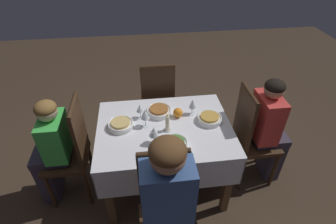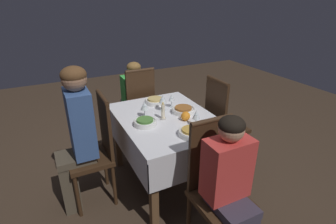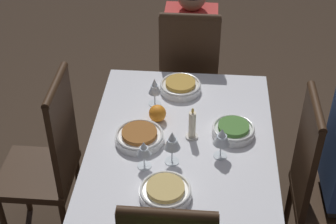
{
  "view_description": "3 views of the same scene",
  "coord_description": "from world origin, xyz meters",
  "px_view_note": "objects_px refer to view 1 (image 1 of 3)",
  "views": [
    {
      "loc": [
        0.18,
        1.63,
        2.12
      ],
      "look_at": [
        -0.03,
        0.02,
        0.89
      ],
      "focal_mm": 28.0,
      "sensor_mm": 36.0,
      "label": 1
    },
    {
      "loc": [
        -1.94,
        0.95,
        1.75
      ],
      "look_at": [
        -0.08,
        0.03,
        0.81
      ],
      "focal_mm": 28.0,
      "sensor_mm": 36.0,
      "label": 2
    },
    {
      "loc": [
        1.78,
        0.08,
        2.25
      ],
      "look_at": [
        -0.1,
        -0.07,
        0.8
      ],
      "focal_mm": 55.0,
      "sensor_mm": 36.0,
      "label": 3
    }
  ],
  "objects_px": {
    "candle_centerpiece": "(167,124)",
    "chair_east": "(72,150)",
    "chair_west": "(251,135)",
    "bowl_east": "(121,124)",
    "person_child_red": "(269,128)",
    "bowl_south": "(159,111)",
    "bowl_west": "(209,118)",
    "wine_glass_west": "(193,104)",
    "wine_glass_south": "(140,109)",
    "wine_glass_north": "(154,132)",
    "person_adult_denim": "(169,215)",
    "dining_table": "(165,137)",
    "chair_north": "(166,210)",
    "chair_south": "(158,100)",
    "orange_fruit": "(178,113)",
    "wine_glass_east": "(145,115)",
    "bowl_north": "(175,144)",
    "person_child_green": "(51,149)"
  },
  "relations": [
    {
      "from": "dining_table",
      "to": "bowl_south",
      "type": "bearing_deg",
      "value": -82.05
    },
    {
      "from": "person_child_green",
      "to": "dining_table",
      "type": "bearing_deg",
      "value": 89.4
    },
    {
      "from": "orange_fruit",
      "to": "wine_glass_north",
      "type": "bearing_deg",
      "value": 52.47
    },
    {
      "from": "chair_east",
      "to": "person_adult_denim",
      "type": "relative_size",
      "value": 0.79
    },
    {
      "from": "chair_south",
      "to": "chair_west",
      "type": "bearing_deg",
      "value": 140.31
    },
    {
      "from": "chair_west",
      "to": "person_child_red",
      "type": "height_order",
      "value": "person_child_red"
    },
    {
      "from": "chair_south",
      "to": "person_child_red",
      "type": "bearing_deg",
      "value": 145.4
    },
    {
      "from": "wine_glass_east",
      "to": "chair_east",
      "type": "bearing_deg",
      "value": 2.13
    },
    {
      "from": "candle_centerpiece",
      "to": "chair_east",
      "type": "bearing_deg",
      "value": -3.95
    },
    {
      "from": "chair_west",
      "to": "wine_glass_south",
      "type": "xyz_separation_m",
      "value": [
        0.97,
        -0.15,
        0.27
      ]
    },
    {
      "from": "bowl_east",
      "to": "bowl_west",
      "type": "bearing_deg",
      "value": 178.91
    },
    {
      "from": "chair_north",
      "to": "chair_west",
      "type": "bearing_deg",
      "value": 37.27
    },
    {
      "from": "chair_west",
      "to": "bowl_north",
      "type": "bearing_deg",
      "value": 107.71
    },
    {
      "from": "chair_south",
      "to": "bowl_north",
      "type": "bearing_deg",
      "value": 93.56
    },
    {
      "from": "chair_north",
      "to": "bowl_south",
      "type": "xyz_separation_m",
      "value": [
        -0.04,
        -0.83,
        0.21
      ]
    },
    {
      "from": "bowl_north",
      "to": "chair_west",
      "type": "bearing_deg",
      "value": -162.29
    },
    {
      "from": "wine_glass_north",
      "to": "wine_glass_south",
      "type": "distance_m",
      "value": 0.34
    },
    {
      "from": "chair_west",
      "to": "bowl_east",
      "type": "height_order",
      "value": "chair_west"
    },
    {
      "from": "wine_glass_east",
      "to": "bowl_south",
      "type": "xyz_separation_m",
      "value": [
        -0.12,
        -0.16,
        -0.09
      ]
    },
    {
      "from": "chair_west",
      "to": "orange_fruit",
      "type": "height_order",
      "value": "chair_west"
    },
    {
      "from": "person_child_green",
      "to": "bowl_south",
      "type": "xyz_separation_m",
      "value": [
        -0.91,
        -0.18,
        0.18
      ]
    },
    {
      "from": "chair_east",
      "to": "chair_south",
      "type": "bearing_deg",
      "value": 129.22
    },
    {
      "from": "chair_east",
      "to": "dining_table",
      "type": "bearing_deg",
      "value": 89.28
    },
    {
      "from": "person_adult_denim",
      "to": "wine_glass_north",
      "type": "bearing_deg",
      "value": 92.96
    },
    {
      "from": "chair_north",
      "to": "person_child_red",
      "type": "xyz_separation_m",
      "value": [
        -1.0,
        -0.64,
        0.06
      ]
    },
    {
      "from": "chair_east",
      "to": "bowl_east",
      "type": "height_order",
      "value": "chair_east"
    },
    {
      "from": "wine_glass_north",
      "to": "orange_fruit",
      "type": "height_order",
      "value": "wine_glass_north"
    },
    {
      "from": "chair_east",
      "to": "person_child_green",
      "type": "height_order",
      "value": "person_child_green"
    },
    {
      "from": "chair_south",
      "to": "wine_glass_west",
      "type": "xyz_separation_m",
      "value": [
        -0.26,
        0.49,
        0.28
      ]
    },
    {
      "from": "chair_east",
      "to": "candle_centerpiece",
      "type": "height_order",
      "value": "chair_east"
    },
    {
      "from": "wine_glass_north",
      "to": "wine_glass_south",
      "type": "height_order",
      "value": "wine_glass_north"
    },
    {
      "from": "chair_west",
      "to": "wine_glass_south",
      "type": "distance_m",
      "value": 1.02
    },
    {
      "from": "chair_west",
      "to": "bowl_east",
      "type": "relative_size",
      "value": 4.75
    },
    {
      "from": "chair_west",
      "to": "person_child_green",
      "type": "distance_m",
      "value": 1.72
    },
    {
      "from": "bowl_west",
      "to": "wine_glass_south",
      "type": "height_order",
      "value": "wine_glass_south"
    },
    {
      "from": "bowl_north",
      "to": "bowl_west",
      "type": "xyz_separation_m",
      "value": [
        -0.33,
        -0.26,
        -0.0
      ]
    },
    {
      "from": "wine_glass_west",
      "to": "orange_fruit",
      "type": "bearing_deg",
      "value": 11.44
    },
    {
      "from": "bowl_east",
      "to": "person_adult_denim",
      "type": "bearing_deg",
      "value": 109.15
    },
    {
      "from": "chair_east",
      "to": "chair_west",
      "type": "xyz_separation_m",
      "value": [
        -1.56,
        0.01,
        0.0
      ]
    },
    {
      "from": "wine_glass_north",
      "to": "candle_centerpiece",
      "type": "height_order",
      "value": "candle_centerpiece"
    },
    {
      "from": "chair_north",
      "to": "chair_south",
      "type": "xyz_separation_m",
      "value": [
        -0.06,
        -1.29,
        0.0
      ]
    },
    {
      "from": "chair_north",
      "to": "person_child_red",
      "type": "relative_size",
      "value": 0.92
    },
    {
      "from": "bowl_west",
      "to": "wine_glass_west",
      "type": "height_order",
      "value": "wine_glass_west"
    },
    {
      "from": "candle_centerpiece",
      "to": "person_adult_denim",
      "type": "bearing_deg",
      "value": 83.55
    },
    {
      "from": "bowl_east",
      "to": "dining_table",
      "type": "bearing_deg",
      "value": 172.96
    },
    {
      "from": "bowl_east",
      "to": "wine_glass_south",
      "type": "height_order",
      "value": "wine_glass_south"
    },
    {
      "from": "wine_glass_north",
      "to": "chair_west",
      "type": "bearing_deg",
      "value": -168.83
    },
    {
      "from": "bowl_south",
      "to": "person_child_red",
      "type": "bearing_deg",
      "value": 168.75
    },
    {
      "from": "dining_table",
      "to": "wine_glass_south",
      "type": "bearing_deg",
      "value": -38.24
    },
    {
      "from": "chair_south",
      "to": "person_adult_denim",
      "type": "bearing_deg",
      "value": 87.42
    }
  ]
}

